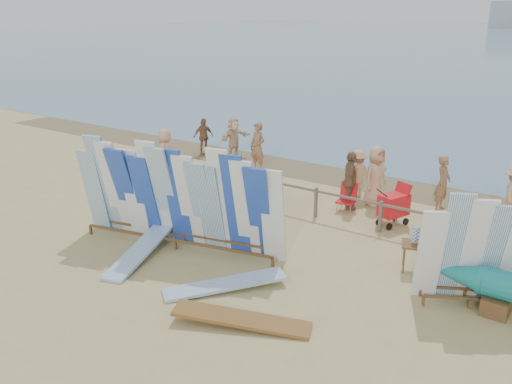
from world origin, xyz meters
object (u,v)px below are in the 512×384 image
Objects in this scene: side_surfboard_rack at (474,254)px; beachgoer_3 at (358,174)px; beachgoer_0 at (166,152)px; flat_board_b at (225,289)px; beach_chair_right at (390,215)px; beachgoer_extra_1 at (203,136)px; vendor_table at (419,257)px; flat_board_a at (141,258)px; beachgoer_7 at (443,183)px; beachgoer_6 at (375,176)px; beachgoer_4 at (350,181)px; main_surfboard_rack at (177,200)px; beachgoer_11 at (234,138)px; beachgoer_1 at (258,147)px; beach_chair_left at (346,203)px; flat_board_c at (242,325)px; stroller at (394,209)px.

side_surfboard_rack is 1.57× the size of beachgoer_3.
flat_board_b is at bearing 15.89° from beachgoer_0.
beachgoer_extra_1 is at bearing 148.72° from beach_chair_right.
side_surfboard_rack is 2.32× the size of vendor_table.
vendor_table is 6.67m from flat_board_a.
flat_board_b is 3.44× the size of beach_chair_right.
beachgoer_7 reaches higher than flat_board_a.
flat_board_a is 1.44× the size of beachgoer_6.
beachgoer_4 is (0.25, -1.09, 0.10)m from beachgoer_3.
beachgoer_11 is at bearing 105.25° from main_surfboard_rack.
beach_chair_right is 8.55m from beachgoer_0.
flat_board_b is 1.45× the size of beachgoer_1.
beach_chair_left is 5.05m from beachgoer_1.
beachgoer_11 is (-10.99, 6.51, -0.30)m from side_surfboard_rack.
flat_board_c is 1.77× the size of beachgoer_extra_1.
beachgoer_1 is (-7.74, 4.57, 0.57)m from vendor_table.
main_surfboard_rack is 3.40× the size of beachgoer_11.
beachgoer_1 is at bearing 87.81° from flat_board_a.
main_surfboard_rack is 3.02× the size of beachgoer_6.
beachgoer_1 is at bearing -80.20° from beachgoer_extra_1.
flat_board_c is at bearing -42.97° from main_surfboard_rack.
beachgoer_6 is at bearing 49.47° from flat_board_a.
beachgoer_extra_1 is 0.81× the size of beachgoer_6.
beach_chair_right reaches higher than flat_board_a.
beachgoer_4 is at bearing -176.15° from stroller.
beachgoer_11 reaches higher than vendor_table.
side_surfboard_rack is 5.84m from beachgoer_4.
flat_board_c is 1.50× the size of beachgoer_4.
vendor_table is 5.21m from beachgoer_3.
side_surfboard_rack is 2.10× the size of stroller.
main_surfboard_rack reaches higher than beachgoer_0.
beachgoer_0 is at bearing 103.97° from beachgoer_7.
beach_chair_left is 1.63m from stroller.
beach_chair_left is at bearing -85.77° from beachgoer_extra_1.
flat_board_a is at bearing -118.58° from main_surfboard_rack.
flat_board_a is at bearing -139.97° from beach_chair_right.
flat_board_c is (3.50, -2.05, -1.26)m from main_surfboard_rack.
beachgoer_7 is (9.40, 2.08, -0.00)m from beachgoer_0.
beachgoer_11 is (-7.62, 9.85, 0.83)m from flat_board_c.
beachgoer_11 is 1.42m from beachgoer_extra_1.
beachgoer_0 reaches higher than beach_chair_left.
beachgoer_7 is (2.32, 1.72, 0.61)m from beach_chair_left.
beachgoer_0 is at bearing 147.00° from vendor_table.
beachgoer_6 is at bearing 112.11° from beachgoer_7.
stroller is (3.97, 4.52, -0.78)m from main_surfboard_rack.
flat_board_b is at bearing 151.98° from beachgoer_4.
beachgoer_extra_1 is at bearing 125.38° from side_surfboard_rack.
beachgoer_0 is (-8.19, 6.48, 0.86)m from flat_board_c.
beachgoer_4 reaches higher than flat_board_c.
flat_board_a is 1.50× the size of beachgoer_4.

